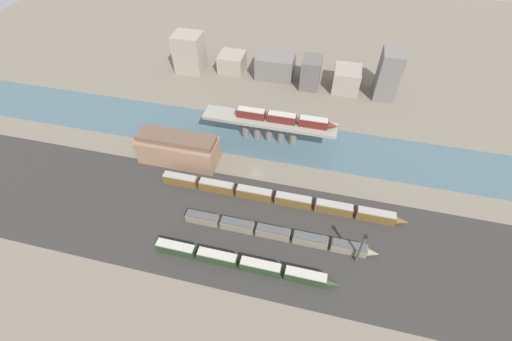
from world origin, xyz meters
name	(u,v)px	position (x,y,z in m)	size (l,w,h in m)	color
ground_plane	(257,174)	(0.00, 0.00, 0.00)	(400.00, 400.00, 0.00)	#756B5B
railbed_yard	(240,227)	(0.00, -24.00, 0.00)	(280.00, 42.00, 0.01)	#33302D
river_water	(269,139)	(0.00, 19.79, 0.00)	(320.00, 24.13, 0.01)	#47606B
bridge	(269,125)	(0.00, 19.79, 7.04)	(51.71, 8.28, 9.69)	gray
train_on_bridge	(286,118)	(6.21, 19.79, 11.48)	(38.42, 3.05, 3.67)	#5B1E19
train_yard_near	(243,263)	(4.58, -36.80, 1.87)	(54.58, 2.87, 3.82)	#23381E
train_yard_mid	(278,233)	(12.15, -24.49, 1.68)	(60.23, 2.94, 3.44)	gray
train_yard_far	(278,198)	(9.56, -10.88, 1.94)	(83.20, 2.92, 3.95)	brown
warehouse_building	(178,149)	(-30.06, 0.61, 5.50)	(29.12, 11.25, 11.58)	#937056
signal_tower	(361,248)	(36.17, -27.22, 6.78)	(1.00, 0.77, 13.36)	#4C4C51
city_block_far_left	(189,53)	(-49.21, 62.96, 9.36)	(13.46, 11.83, 18.72)	gray
city_block_left	(232,62)	(-29.15, 68.16, 4.22)	(12.24, 12.62, 8.44)	gray
city_block_center	(275,66)	(-6.90, 67.49, 5.37)	(17.94, 13.39, 10.75)	slate
city_block_right	(311,72)	(10.95, 62.72, 6.93)	(8.68, 12.12, 13.86)	#605B56
city_block_far_right	(347,79)	(27.67, 63.94, 5.11)	(11.97, 13.66, 10.23)	gray
city_block_tall	(388,74)	(44.95, 62.69, 10.76)	(9.10, 12.83, 21.52)	slate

